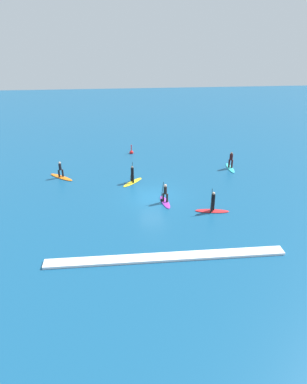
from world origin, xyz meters
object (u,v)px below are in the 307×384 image
object	(u,v)px
surfer_on_orange_board	(61,174)
marker_buoy	(131,152)
surfer_on_yellow_board	(132,178)
surfer_on_teal_board	(231,164)
surfer_on_purple_board	(165,198)
surfer_on_red_board	(212,207)

from	to	relation	value
surfer_on_orange_board	marker_buoy	size ratio (longest dim) A/B	2.33
surfer_on_yellow_board	marker_buoy	distance (m)	8.75
surfer_on_teal_board	surfer_on_orange_board	xyz separation A→B (m)	(-18.44, -0.82, -0.17)
surfer_on_teal_board	surfer_on_yellow_board	bearing A→B (deg)	-74.57
surfer_on_purple_board	marker_buoy	size ratio (longest dim) A/B	2.13
surfer_on_teal_board	surfer_on_orange_board	distance (m)	18.46
surfer_on_red_board	marker_buoy	world-z (taller)	surfer_on_red_board
surfer_on_teal_board	surfer_on_red_board	distance (m)	10.43
surfer_on_purple_board	surfer_on_yellow_board	xyz separation A→B (m)	(-2.75, 4.62, -0.01)
surfer_on_purple_board	surfer_on_orange_board	distance (m)	12.11
surfer_on_yellow_board	marker_buoy	xyz separation A→B (m)	(0.21, 8.75, -0.32)
surfer_on_teal_board	surfer_on_orange_board	size ratio (longest dim) A/B	0.99
surfer_on_teal_board	surfer_on_red_board	size ratio (longest dim) A/B	0.96
surfer_on_purple_board	surfer_on_orange_board	world-z (taller)	surfer_on_purple_board
surfer_on_teal_board	surfer_on_yellow_board	world-z (taller)	surfer_on_yellow_board
surfer_on_red_board	surfer_on_purple_board	xyz separation A→B (m)	(-3.84, 2.03, 0.01)
surfer_on_teal_board	surfer_on_red_board	xyz separation A→B (m)	(-4.44, -9.44, -0.05)
surfer_on_teal_board	surfer_on_yellow_board	distance (m)	11.37
surfer_on_yellow_board	surfer_on_orange_board	bearing A→B (deg)	117.33
surfer_on_teal_board	surfer_on_red_board	world-z (taller)	surfer_on_red_board
surfer_on_orange_board	surfer_on_red_board	bearing A→B (deg)	-171.45
surfer_on_teal_board	surfer_on_purple_board	bearing A→B (deg)	-46.91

